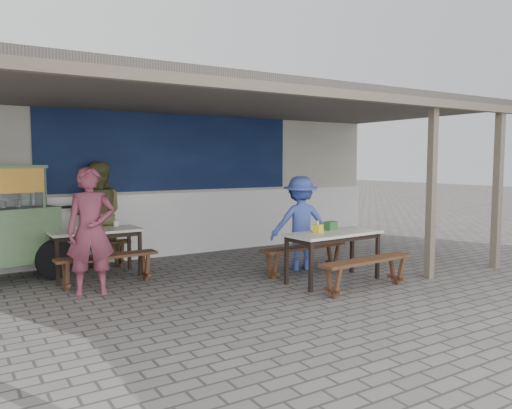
{
  "coord_description": "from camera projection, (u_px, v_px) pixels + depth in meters",
  "views": [
    {
      "loc": [
        -3.94,
        -5.91,
        1.81
      ],
      "look_at": [
        0.32,
        0.9,
        1.1
      ],
      "focal_mm": 35.0,
      "sensor_mm": 36.0,
      "label": 1
    }
  ],
  "objects": [
    {
      "name": "ground",
      "position": [
        270.0,
        286.0,
        7.23
      ],
      "size": [
        60.0,
        60.0,
        0.0
      ],
      "primitive_type": "plane",
      "color": "#66615C",
      "rests_on": "ground"
    },
    {
      "name": "back_wall",
      "position": [
        172.0,
        165.0,
        10.1
      ],
      "size": [
        9.0,
        1.28,
        3.5
      ],
      "color": "beige",
      "rests_on": "ground"
    },
    {
      "name": "warung_roof",
      "position": [
        239.0,
        102.0,
        7.76
      ],
      "size": [
        9.0,
        4.21,
        2.81
      ],
      "color": "#514945",
      "rests_on": "ground"
    },
    {
      "name": "table_left",
      "position": [
        95.0,
        235.0,
        7.71
      ],
      "size": [
        1.36,
        0.66,
        0.75
      ],
      "rotation": [
        0.0,
        0.0,
        0.01
      ],
      "color": "white",
      "rests_on": "ground"
    },
    {
      "name": "bench_left_street",
      "position": [
        107.0,
        263.0,
        7.23
      ],
      "size": [
        1.46,
        0.3,
        0.45
      ],
      "rotation": [
        0.0,
        0.0,
        0.01
      ],
      "color": "brown",
      "rests_on": "ground"
    },
    {
      "name": "bench_left_wall",
      "position": [
        86.0,
        250.0,
        8.24
      ],
      "size": [
        1.46,
        0.3,
        0.45
      ],
      "rotation": [
        0.0,
        0.0,
        0.01
      ],
      "color": "brown",
      "rests_on": "ground"
    },
    {
      "name": "table_right",
      "position": [
        333.0,
        237.0,
        7.44
      ],
      "size": [
        1.52,
        0.74,
        0.75
      ],
      "rotation": [
        0.0,
        0.0,
        0.06
      ],
      "color": "white",
      "rests_on": "ground"
    },
    {
      "name": "bench_right_street",
      "position": [
        367.0,
        267.0,
        6.93
      ],
      "size": [
        1.6,
        0.38,
        0.45
      ],
      "rotation": [
        0.0,
        0.0,
        0.06
      ],
      "color": "brown",
      "rests_on": "ground"
    },
    {
      "name": "bench_right_wall",
      "position": [
        304.0,
        252.0,
        8.0
      ],
      "size": [
        1.6,
        0.38,
        0.45
      ],
      "rotation": [
        0.0,
        0.0,
        0.06
      ],
      "color": "brown",
      "rests_on": "ground"
    },
    {
      "name": "vendor_cart",
      "position": [
        0.0,
        219.0,
        7.34
      ],
      "size": [
        2.06,
        1.29,
        1.74
      ],
      "rotation": [
        0.0,
        0.0,
        0.29
      ],
      "color": "#669261",
      "rests_on": "ground"
    },
    {
      "name": "patron_street_side",
      "position": [
        91.0,
        231.0,
        6.72
      ],
      "size": [
        0.72,
        0.56,
        1.73
      ],
      "primitive_type": "imported",
      "rotation": [
        0.0,
        0.0,
        -0.25
      ],
      "color": "brown",
      "rests_on": "ground"
    },
    {
      "name": "patron_wall_side",
      "position": [
        98.0,
        214.0,
        8.53
      ],
      "size": [
        1.0,
        0.86,
        1.79
      ],
      "primitive_type": "imported",
      "rotation": [
        0.0,
        0.0,
        2.91
      ],
      "color": "brown",
      "rests_on": "ground"
    },
    {
      "name": "patron_right_table",
      "position": [
        300.0,
        223.0,
        8.29
      ],
      "size": [
        1.15,
        0.91,
        1.56
      ],
      "primitive_type": "imported",
      "rotation": [
        0.0,
        0.0,
        2.76
      ],
      "color": "#3F58B8",
      "rests_on": "ground"
    },
    {
      "name": "tissue_box",
      "position": [
        318.0,
        228.0,
        7.38
      ],
      "size": [
        0.15,
        0.15,
        0.12
      ],
      "primitive_type": "cube",
      "rotation": [
        0.0,
        0.0,
        0.31
      ],
      "color": "yellow",
      "rests_on": "table_right"
    },
    {
      "name": "donation_box",
      "position": [
        330.0,
        226.0,
        7.66
      ],
      "size": [
        0.22,
        0.17,
        0.13
      ],
      "primitive_type": "cube",
      "rotation": [
        0.0,
        0.0,
        0.23
      ],
      "color": "#2F6A30",
      "rests_on": "table_right"
    },
    {
      "name": "condiment_jar",
      "position": [
        116.0,
        223.0,
        8.09
      ],
      "size": [
        0.08,
        0.08,
        0.09
      ],
      "primitive_type": "cylinder",
      "color": "white",
      "rests_on": "table_left"
    },
    {
      "name": "condiment_bowl",
      "position": [
        80.0,
        229.0,
        7.56
      ],
      "size": [
        0.23,
        0.23,
        0.05
      ],
      "primitive_type": "imported",
      "rotation": [
        0.0,
        0.0,
        -0.25
      ],
      "color": "white",
      "rests_on": "table_left"
    }
  ]
}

